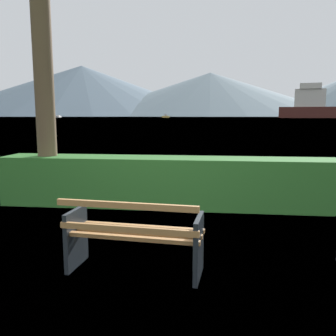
{
  "coord_description": "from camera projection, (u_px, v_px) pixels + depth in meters",
  "views": [
    {
      "loc": [
        0.81,
        -3.73,
        1.74
      ],
      "look_at": [
        0.0,
        3.1,
        0.71
      ],
      "focal_mm": 37.99,
      "sensor_mm": 36.0,
      "label": 1
    }
  ],
  "objects": [
    {
      "name": "fishing_boat_near",
      "position": [
        58.0,
        117.0,
        245.57
      ],
      "size": [
        3.45,
        7.12,
        1.6
      ],
      "color": "silver",
      "rests_on": "water_surface"
    },
    {
      "name": "ground_plane",
      "position": [
        136.0,
        270.0,
        4.02
      ],
      "size": [
        1400.0,
        1400.0,
        0.0
      ],
      "primitive_type": "plane",
      "color": "#4C6B33"
    },
    {
      "name": "hedge_row",
      "position": [
        167.0,
        182.0,
        6.81
      ],
      "size": [
        6.39,
        0.79,
        0.94
      ],
      "primitive_type": "cube",
      "color": "#2D6B28",
      "rests_on": "ground_plane"
    },
    {
      "name": "water_surface",
      "position": [
        209.0,
        117.0,
        305.13
      ],
      "size": [
        620.0,
        620.0,
        0.0
      ],
      "primitive_type": "plane",
      "color": "slate",
      "rests_on": "ground_plane"
    },
    {
      "name": "distant_hills",
      "position": [
        194.0,
        93.0,
        549.08
      ],
      "size": [
        826.28,
        450.21,
        77.32
      ],
      "color": "slate",
      "rests_on": "ground_plane"
    },
    {
      "name": "sailboat_mid",
      "position": [
        166.0,
        117.0,
        223.44
      ],
      "size": [
        4.8,
        1.85,
        2.12
      ],
      "color": "gold",
      "rests_on": "water_surface"
    },
    {
      "name": "park_bench",
      "position": [
        134.0,
        237.0,
        3.9
      ],
      "size": [
        1.55,
        0.71,
        0.87
      ],
      "color": "#A0703F",
      "rests_on": "ground_plane"
    }
  ]
}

